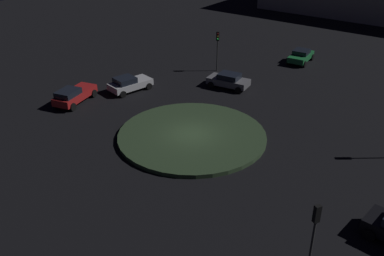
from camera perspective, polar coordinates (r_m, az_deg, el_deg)
name	(u,v)px	position (r m, az deg, el deg)	size (l,w,h in m)	color
ground_plane	(192,137)	(33.13, 0.00, -1.22)	(117.37, 117.37, 0.00)	black
roundabout_island	(192,135)	(33.06, 0.00, -0.98)	(11.22, 11.22, 0.31)	#2D4228
car_red	(74,95)	(39.81, -15.18, 4.20)	(3.12, 4.70, 1.49)	red
car_grey	(229,80)	(41.89, 4.79, 6.22)	(4.22, 2.73, 1.41)	slate
car_silver	(129,84)	(41.40, -8.20, 5.76)	(2.41, 4.22, 1.44)	silver
car_green	(301,56)	(50.06, 14.02, 9.13)	(2.67, 4.12, 1.40)	#1E7238
traffic_light_northwest	(218,43)	(45.41, 3.35, 10.96)	(0.37, 0.40, 4.15)	#2D2D2D
traffic_light_southeast	(315,225)	(21.20, 15.70, -12.12)	(0.39, 0.36, 3.96)	#2D2D2D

